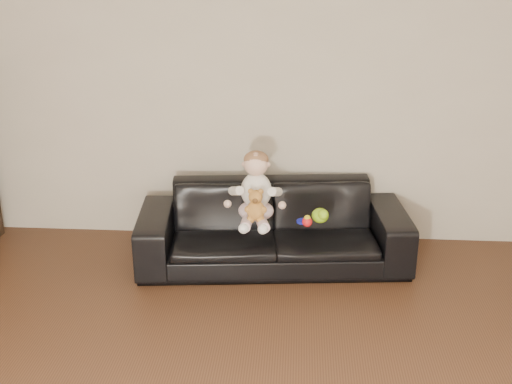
# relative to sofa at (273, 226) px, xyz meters

# --- Properties ---
(wall_back) EXTENTS (5.00, 0.00, 5.00)m
(wall_back) POSITION_rel_sofa_xyz_m (-0.29, 0.50, 1.00)
(wall_back) COLOR #BEB4A0
(wall_back) RESTS_ON ground
(sofa) EXTENTS (2.11, 1.00, 0.60)m
(sofa) POSITION_rel_sofa_xyz_m (0.00, 0.00, 0.00)
(sofa) COLOR black
(sofa) RESTS_ON floor
(baby) EXTENTS (0.37, 0.45, 0.53)m
(baby) POSITION_rel_sofa_xyz_m (-0.12, -0.11, 0.33)
(baby) COLOR silver
(baby) RESTS_ON sofa
(teddy_bear) EXTENTS (0.14, 0.15, 0.24)m
(teddy_bear) POSITION_rel_sofa_xyz_m (-0.11, -0.27, 0.28)
(teddy_bear) COLOR #B37933
(teddy_bear) RESTS_ON sofa
(toy_green) EXTENTS (0.14, 0.17, 0.11)m
(toy_green) POSITION_rel_sofa_xyz_m (0.35, -0.12, 0.15)
(toy_green) COLOR #93D719
(toy_green) RESTS_ON sofa
(toy_rattle) EXTENTS (0.08, 0.08, 0.08)m
(toy_rattle) POSITION_rel_sofa_xyz_m (0.26, -0.20, 0.13)
(toy_rattle) COLOR red
(toy_rattle) RESTS_ON sofa
(toy_blue_disc) EXTENTS (0.12, 0.12, 0.01)m
(toy_blue_disc) POSITION_rel_sofa_xyz_m (0.23, -0.13, 0.10)
(toy_blue_disc) COLOR #1921CC
(toy_blue_disc) RESTS_ON sofa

